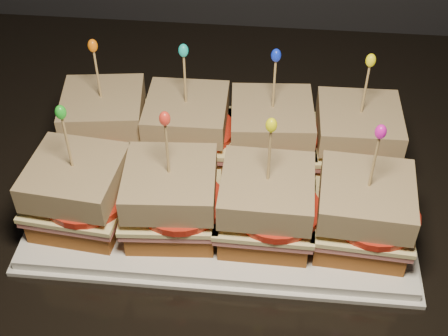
{
  "coord_description": "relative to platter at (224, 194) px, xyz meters",
  "views": [
    {
      "loc": [
        0.55,
        0.99,
        1.5
      ],
      "look_at": [
        0.5,
        1.55,
        0.98
      ],
      "focal_mm": 50.0,
      "sensor_mm": 36.0,
      "label": 1
    }
  ],
  "objects": [
    {
      "name": "sandwich_5_cheese",
      "position": [
        -0.05,
        -0.07,
        0.05
      ],
      "size": [
        0.12,
        0.12,
        0.01
      ],
      "primitive_type": "cube",
      "rotation": [
        0.0,
        0.0,
        0.07
      ],
      "color": "#FBEC9A",
      "rests_on": "sandwich_5_ham"
    },
    {
      "name": "sandwich_3_bread_bot",
      "position": [
        0.16,
        0.07,
        0.02
      ],
      "size": [
        0.1,
        0.1,
        0.03
      ],
      "primitive_type": "cube",
      "rotation": [
        0.0,
        0.0,
        0.02
      ],
      "color": "brown",
      "rests_on": "platter"
    },
    {
      "name": "sandwich_4_bread_bot",
      "position": [
        -0.16,
        -0.07,
        0.02
      ],
      "size": [
        0.11,
        0.11,
        0.03
      ],
      "primitive_type": "cube",
      "rotation": [
        0.0,
        0.0,
        -0.1
      ],
      "color": "brown",
      "rests_on": "platter"
    },
    {
      "name": "sandwich_2_bread_top",
      "position": [
        0.05,
        0.07,
        0.08
      ],
      "size": [
        0.11,
        0.11,
        0.03
      ],
      "primitive_type": "cube",
      "rotation": [
        0.0,
        0.0,
        0.07
      ],
      "color": "#543210",
      "rests_on": "sandwich_2_tomato"
    },
    {
      "name": "sandwich_4_pick",
      "position": [
        -0.16,
        -0.07,
        0.12
      ],
      "size": [
        0.0,
        0.0,
        0.09
      ],
      "primitive_type": "cylinder",
      "color": "tan",
      "rests_on": "sandwich_4_bread_top"
    },
    {
      "name": "granite_slab",
      "position": [
        -0.0,
        0.09,
        -0.03
      ],
      "size": [
        2.42,
        0.74,
        0.04
      ],
      "primitive_type": "cube",
      "color": "black",
      "rests_on": "cabinet"
    },
    {
      "name": "sandwich_4_ham",
      "position": [
        -0.16,
        -0.07,
        0.04
      ],
      "size": [
        0.12,
        0.12,
        0.01
      ],
      "primitive_type": "cube",
      "rotation": [
        0.0,
        0.0,
        -0.1
      ],
      "color": "#C95F5B",
      "rests_on": "sandwich_4_bread_bot"
    },
    {
      "name": "sandwich_2_tomato",
      "position": [
        0.07,
        0.06,
        0.06
      ],
      "size": [
        0.1,
        0.1,
        0.01
      ],
      "primitive_type": "cylinder",
      "color": "red",
      "rests_on": "sandwich_2_cheese"
    },
    {
      "name": "sandwich_7_bread_bot",
      "position": [
        0.16,
        -0.07,
        0.02
      ],
      "size": [
        0.11,
        0.11,
        0.03
      ],
      "primitive_type": "cube",
      "rotation": [
        0.0,
        0.0,
        -0.07
      ],
      "color": "brown",
      "rests_on": "platter"
    },
    {
      "name": "sandwich_2_cheese",
      "position": [
        0.05,
        0.07,
        0.05
      ],
      "size": [
        0.12,
        0.12,
        0.01
      ],
      "primitive_type": "cube",
      "rotation": [
        0.0,
        0.0,
        0.07
      ],
      "color": "#FBEC9A",
      "rests_on": "sandwich_2_ham"
    },
    {
      "name": "sandwich_0_bread_bot",
      "position": [
        -0.16,
        0.07,
        0.02
      ],
      "size": [
        0.11,
        0.11,
        0.03
      ],
      "primitive_type": "cube",
      "rotation": [
        0.0,
        0.0,
        0.14
      ],
      "color": "brown",
      "rests_on": "platter"
    },
    {
      "name": "sandwich_6_tomato",
      "position": [
        0.07,
        -0.07,
        0.06
      ],
      "size": [
        0.1,
        0.1,
        0.01
      ],
      "primitive_type": "cylinder",
      "color": "red",
      "rests_on": "sandwich_6_cheese"
    },
    {
      "name": "sandwich_4_bread_top",
      "position": [
        -0.16,
        -0.07,
        0.08
      ],
      "size": [
        0.11,
        0.11,
        0.03
      ],
      "primitive_type": "cube",
      "rotation": [
        0.0,
        0.0,
        -0.1
      ],
      "color": "#543210",
      "rests_on": "sandwich_4_tomato"
    },
    {
      "name": "sandwich_1_frill",
      "position": [
        -0.05,
        0.07,
        0.17
      ],
      "size": [
        0.01,
        0.01,
        0.02
      ],
      "primitive_type": "ellipsoid",
      "color": "#15BDAE",
      "rests_on": "sandwich_1_pick"
    },
    {
      "name": "sandwich_3_frill",
      "position": [
        0.16,
        0.07,
        0.17
      ],
      "size": [
        0.01,
        0.01,
        0.02
      ],
      "primitive_type": "ellipsoid",
      "color": "yellow",
      "rests_on": "sandwich_3_pick"
    },
    {
      "name": "sandwich_0_pick",
      "position": [
        -0.16,
        0.07,
        0.12
      ],
      "size": [
        0.0,
        0.0,
        0.09
      ],
      "primitive_type": "cylinder",
      "color": "tan",
      "rests_on": "sandwich_0_bread_top"
    },
    {
      "name": "sandwich_3_pick",
      "position": [
        0.16,
        0.07,
        0.12
      ],
      "size": [
        0.0,
        0.0,
        0.09
      ],
      "primitive_type": "cylinder",
      "color": "tan",
      "rests_on": "sandwich_3_bread_top"
    },
    {
      "name": "sandwich_6_frill",
      "position": [
        0.05,
        -0.07,
        0.17
      ],
      "size": [
        0.01,
        0.01,
        0.02
      ],
      "primitive_type": "ellipsoid",
      "color": "#E6E70C",
      "rests_on": "sandwich_6_pick"
    },
    {
      "name": "sandwich_1_bread_top",
      "position": [
        -0.05,
        0.07,
        0.08
      ],
      "size": [
        0.1,
        0.1,
        0.03
      ],
      "primitive_type": "cube",
      "rotation": [
        0.0,
        0.0,
        0.01
      ],
      "color": "#543210",
      "rests_on": "sandwich_1_tomato"
    },
    {
      "name": "sandwich_0_bread_top",
      "position": [
        -0.16,
        0.07,
        0.08
      ],
      "size": [
        0.12,
        0.12,
        0.03
      ],
      "primitive_type": "cube",
      "rotation": [
        0.0,
        0.0,
        0.14
      ],
      "color": "#543210",
      "rests_on": "sandwich_0_tomato"
    },
    {
      "name": "sandwich_4_cheese",
      "position": [
        -0.16,
        -0.07,
        0.05
      ],
      "size": [
        0.12,
        0.12,
        0.01
      ],
      "primitive_type": "cube",
      "rotation": [
        0.0,
        0.0,
        -0.1
      ],
      "color": "#FBEC9A",
      "rests_on": "sandwich_4_ham"
    },
    {
      "name": "platter_rim",
      "position": [
        0.0,
        0.0,
        -0.01
      ],
      "size": [
        0.47,
        0.3,
        0.01
      ],
      "primitive_type": "cube",
      "color": "white",
      "rests_on": "granite_slab"
    },
    {
      "name": "sandwich_6_bread_bot",
      "position": [
        0.05,
        -0.07,
        0.02
      ],
      "size": [
        0.1,
        0.1,
        0.03
      ],
      "primitive_type": "cube",
      "rotation": [
        0.0,
        0.0,
        -0.02
      ],
      "color": "brown",
      "rests_on": "platter"
    },
    {
      "name": "sandwich_3_ham",
      "position": [
        0.16,
        0.07,
        0.04
      ],
      "size": [
        0.11,
        0.11,
        0.01
      ],
      "primitive_type": "cube",
      "rotation": [
        0.0,
        0.0,
        0.02
      ],
      "color": "#C95F5B",
      "rests_on": "sandwich_3_bread_bot"
    },
    {
      "name": "sandwich_2_bread_bot",
      "position": [
        0.05,
        0.07,
        0.02
      ],
      "size": [
        0.11,
        0.11,
        0.03
      ],
      "primitive_type": "cube",
      "rotation": [
        0.0,
        0.0,
        0.07
      ],
      "color": "brown",
      "rests_on": "platter"
    },
    {
      "name": "sandwich_1_ham",
      "position": [
        -0.05,
        0.07,
        0.04
      ],
      "size": [
        0.11,
        0.11,
        0.01
      ],
      "primitive_type": "cube",
      "rotation": [
        0.0,
        0.0,
        0.01
      ],
      "color": "#C95F5B",
      "rests_on": "sandwich_1_bread_bot"
    },
    {
      "name": "sandwich_2_frill",
      "position": [
        0.05,
        0.07,
        0.17
      ],
      "size": [
        0.01,
        0.01,
        0.02
      ],
      "primitive_type": "ellipsoid",
      "color": "#102BD8",
      "rests_on": "sandwich_2_pick"
    },
    {
      "name": "sandwich_6_bread_top",
      "position": [
        0.05,
        -0.07,
        0.08
      ],
      "size": [
        0.1,
        0.1,
        0.03
      ],
      "primitive_type": "cube",
      "rotation": [
        0.0,
        0.0,
        -0.02
      ],
      "color": "#543210",
      "rests_on": "sandwich_6_tomato"
    },
    {
      "name": "sandwich_4_frill",
      "position": [
        -0.16,
        -0.07,
        0.17
      ],
      "size": [
        0.01,
        0.01,
        0.02
      ],
      "primitive_type": "ellipsoid",
      "color": "green",
      "rests_on": "sandwich_4_pick"
    },
    {
      "name": "sandwich_5_ham",
      "position": [
        -0.05,
        -0.07,
        0.04
      ],
      "size": [
        0.12,
        0.11,
        0.01
      ],
      "primitive_type": "cube",
      "rotation": [
        0.0,
        0.0,
        0.07
      ],
      "color": "#C95F5B",
      "rests_on": "sandwich_5_bread_bot"
    },
    {
      "name": "sandwich_3_cheese",
      "position": [
        0.16,
        0.07,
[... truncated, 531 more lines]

